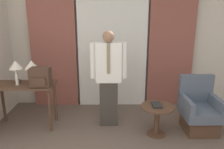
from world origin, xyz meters
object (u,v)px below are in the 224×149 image
(bottle_near_edge, at_px, (17,79))
(person, at_px, (109,76))
(side_table, at_px, (157,115))
(desk, at_px, (24,92))
(table_lamp_right, at_px, (32,66))
(book, at_px, (157,105))
(table_lamp_left, at_px, (16,66))
(armchair, at_px, (199,112))
(backpack, at_px, (40,77))

(bottle_near_edge, bearing_deg, person, 2.85)
(person, distance_m, side_table, 1.04)
(desk, relative_size, table_lamp_right, 2.77)
(person, relative_size, book, 7.10)
(table_lamp_right, height_order, bottle_near_edge, table_lamp_right)
(table_lamp_right, height_order, person, person)
(table_lamp_left, xyz_separation_m, book, (2.37, -0.44, -0.55))
(bottle_near_edge, xyz_separation_m, armchair, (3.08, -0.14, -0.55))
(backpack, bearing_deg, desk, 161.41)
(desk, xyz_separation_m, armchair, (3.00, -0.17, -0.31))
(armchair, bearing_deg, bottle_near_edge, 177.47)
(side_table, height_order, book, book)
(person, bearing_deg, table_lamp_right, 176.65)
(table_lamp_left, bearing_deg, person, -2.78)
(armchair, bearing_deg, table_lamp_left, 174.72)
(desk, bearing_deg, armchair, -3.28)
(armchair, xyz_separation_m, book, (-0.77, -0.15, 0.19))
(bottle_near_edge, bearing_deg, book, -6.94)
(bottle_near_edge, relative_size, backpack, 0.74)
(person, bearing_deg, side_table, -25.14)
(table_lamp_left, relative_size, table_lamp_right, 1.00)
(armchair, relative_size, book, 3.89)
(side_table, bearing_deg, table_lamp_right, 168.05)
(backpack, bearing_deg, person, 8.01)
(bottle_near_edge, bearing_deg, desk, 25.59)
(backpack, relative_size, book, 1.36)
(desk, height_order, table_lamp_right, table_lamp_right)
(desk, relative_size, bottle_near_edge, 4.51)
(bottle_near_edge, bearing_deg, table_lamp_left, 111.68)
(table_lamp_right, xyz_separation_m, side_table, (2.11, -0.45, -0.73))
(backpack, distance_m, side_table, 2.00)
(table_lamp_left, bearing_deg, armchair, -5.28)
(person, bearing_deg, armchair, -7.87)
(desk, height_order, bottle_near_edge, bottle_near_edge)
(backpack, bearing_deg, bottle_near_edge, 169.18)
(desk, relative_size, table_lamp_left, 2.77)
(backpack, xyz_separation_m, armchair, (2.65, -0.06, -0.60))
(table_lamp_left, xyz_separation_m, backpack, (0.48, -0.23, -0.14))
(desk, height_order, table_lamp_left, table_lamp_left)
(book, bearing_deg, backpack, 173.93)
(person, height_order, armchair, person)
(table_lamp_left, relative_size, book, 1.64)
(table_lamp_right, height_order, side_table, table_lamp_right)
(table_lamp_left, height_order, armchair, table_lamp_left)
(person, xyz_separation_m, book, (0.77, -0.36, -0.39))
(table_lamp_right, relative_size, armchair, 0.42)
(desk, bearing_deg, book, -8.08)
(backpack, relative_size, person, 0.19)
(table_lamp_left, bearing_deg, bottle_near_edge, -68.32)
(table_lamp_right, distance_m, book, 2.21)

